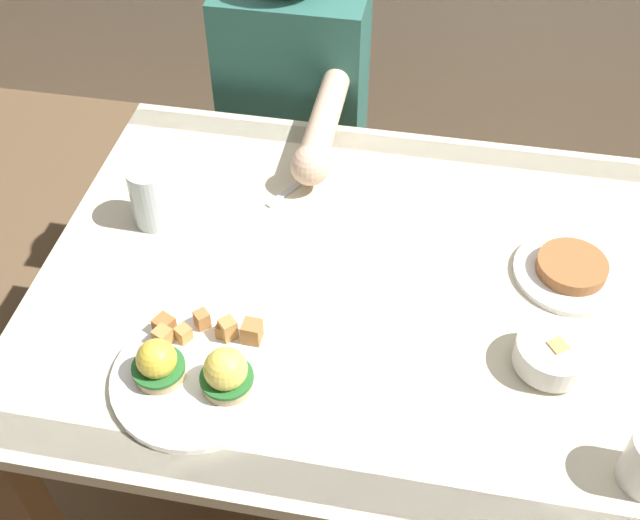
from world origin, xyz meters
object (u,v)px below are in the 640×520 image
Objects in this scene: eggs_benedict_plate at (196,370)px; diner_person at (293,113)px; side_plate at (571,270)px; fruit_bowl at (552,355)px; fork at (299,184)px; water_glass_near at (152,199)px; dining_table at (373,321)px.

diner_person reaches higher than eggs_benedict_plate.
side_plate is at bearing -40.09° from diner_person.
diner_person is (-0.58, 0.73, -0.12)m from fruit_bowl.
eggs_benedict_plate is at bearing -97.21° from fork.
eggs_benedict_plate is 0.50m from fork.
water_glass_near reaches higher than side_plate.
water_glass_near reaches higher than dining_table.
diner_person reaches higher than fruit_bowl.
fruit_bowl is 0.21m from side_plate.
fruit_bowl is at bearing -23.46° from dining_table.
fork is (-0.19, 0.24, 0.11)m from dining_table.
dining_table is at bearing -51.57° from fork.
fruit_bowl is 0.85× the size of fork.
fruit_bowl is (0.55, 0.13, 0.00)m from eggs_benedict_plate.
side_plate is at bearing 79.39° from fruit_bowl.
diner_person is at bearing 104.11° from fork.
side_plate is (0.53, -0.16, 0.01)m from fork.
eggs_benedict_plate reaches higher than dining_table.
eggs_benedict_plate reaches higher than fork.
dining_table is 0.35m from fruit_bowl.
fruit_bowl is at bearing -37.00° from fork.
dining_table is 0.47m from water_glass_near.
fruit_bowl is (0.30, -0.13, 0.14)m from dining_table.
side_plate is (0.77, -0.00, -0.04)m from water_glass_near.
dining_table is at bearing -11.15° from water_glass_near.
dining_table is 0.32m from fork.
water_glass_near reaches higher than fork.
eggs_benedict_plate is at bearing -88.07° from diner_person.
dining_table is 10.00× the size of fruit_bowl.
fruit_bowl is 0.61m from fork.
fork is 0.39m from diner_person.
water_glass_near is 0.56m from diner_person.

